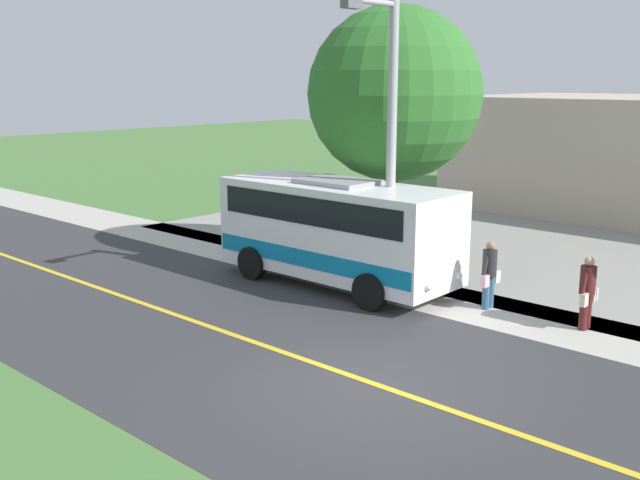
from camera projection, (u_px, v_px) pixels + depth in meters
ground_plane at (369, 382)px, 13.17m from camera, size 120.00×120.00×0.00m
road_surface at (369, 382)px, 13.17m from camera, size 8.00×100.00×0.01m
sidewalk at (508, 314)px, 16.94m from camera, size 2.40×100.00×0.01m
road_centre_line at (369, 382)px, 13.17m from camera, size 0.16×100.00×0.00m
shuttle_bus_front at (337, 227)px, 19.11m from camera, size 2.60×6.67×2.80m
pedestrian_with_bags at (587, 291)px, 15.79m from camera, size 0.72×0.34×1.63m
pedestrian_waiting at (489, 273)px, 17.22m from camera, size 0.72×0.34×1.63m
street_light_pole at (388, 134)px, 17.99m from camera, size 1.97×0.24×7.21m
tree_curbside at (394, 94)px, 20.76m from camera, size 4.96×4.96×7.39m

